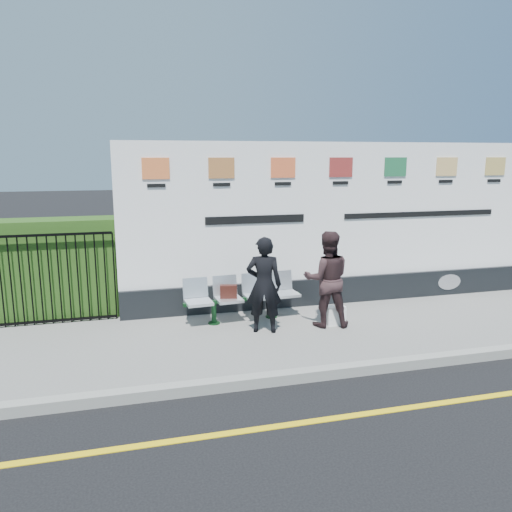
{
  "coord_description": "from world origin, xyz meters",
  "views": [
    {
      "loc": [
        -3.32,
        -4.69,
        2.87
      ],
      "look_at": [
        -1.27,
        3.1,
        1.25
      ],
      "focal_mm": 35.0,
      "sensor_mm": 36.0,
      "label": 1
    }
  ],
  "objects_px": {
    "billboard": "(337,235)",
    "woman_left": "(264,285)",
    "woman_right": "(327,279)",
    "bench": "(243,308)"
  },
  "relations": [
    {
      "from": "billboard",
      "to": "woman_left",
      "type": "height_order",
      "value": "billboard"
    },
    {
      "from": "billboard",
      "to": "woman_right",
      "type": "height_order",
      "value": "billboard"
    },
    {
      "from": "billboard",
      "to": "woman_left",
      "type": "relative_size",
      "value": 5.21
    },
    {
      "from": "bench",
      "to": "woman_left",
      "type": "distance_m",
      "value": 0.85
    },
    {
      "from": "billboard",
      "to": "woman_left",
      "type": "bearing_deg",
      "value": -144.74
    },
    {
      "from": "woman_left",
      "to": "woman_right",
      "type": "height_order",
      "value": "woman_right"
    },
    {
      "from": "billboard",
      "to": "woman_left",
      "type": "xyz_separation_m",
      "value": [
        -1.77,
        -1.25,
        -0.53
      ]
    },
    {
      "from": "billboard",
      "to": "bench",
      "type": "distance_m",
      "value": 2.33
    },
    {
      "from": "bench",
      "to": "woman_left",
      "type": "height_order",
      "value": "woman_left"
    },
    {
      "from": "bench",
      "to": "woman_right",
      "type": "distance_m",
      "value": 1.51
    }
  ]
}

